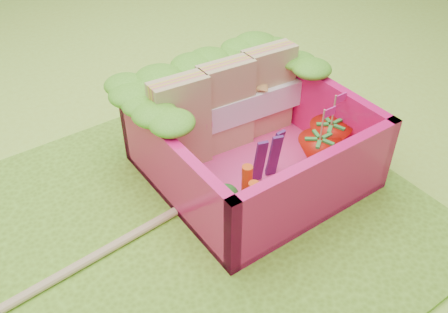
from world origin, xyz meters
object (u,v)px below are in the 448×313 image
strawberry_left (317,157)px  strawberry_right (328,142)px  sandwich_stack (227,107)px  chopsticks (52,281)px  broccoli (217,205)px  bento_box (253,141)px

strawberry_left → strawberry_right: (0.17, 0.07, 0.00)m
sandwich_stack → chopsticks: size_ratio=0.55×
sandwich_stack → strawberry_left: bearing=-63.7°
broccoli → chopsticks: (-0.98, 0.20, -0.19)m
strawberry_left → chopsticks: (-1.80, 0.20, -0.17)m
sandwich_stack → strawberry_right: 0.75m
sandwich_stack → strawberry_right: sandwich_stack is taller
bento_box → sandwich_stack: 0.33m
bento_box → chopsticks: (-1.49, -0.11, -0.25)m
sandwich_stack → broccoli: (-0.52, -0.63, -0.16)m
sandwich_stack → strawberry_right: size_ratio=2.32×
broccoli → strawberry_right: bearing=4.5°
broccoli → strawberry_left: bearing=0.3°
bento_box → broccoli: 0.61m
bento_box → strawberry_left: size_ratio=2.47×
bento_box → strawberry_left: strawberry_left is taller
broccoli → strawberry_left: 0.83m
chopsticks → bento_box: bearing=4.3°
strawberry_left → strawberry_right: strawberry_right is taller
broccoli → sandwich_stack: bearing=50.4°
bento_box → sandwich_stack: (0.00, 0.31, 0.10)m
strawberry_right → broccoli: bearing=-175.5°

